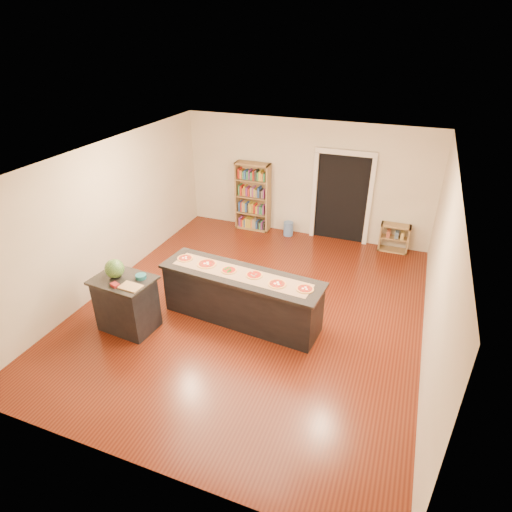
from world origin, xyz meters
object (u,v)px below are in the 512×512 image
at_px(kitchen_island, 241,297).
at_px(waste_bin, 288,229).
at_px(bookshelf, 253,197).
at_px(low_shelf, 394,238).
at_px(watermelon, 114,269).
at_px(side_counter, 127,303).

xyz_separation_m(kitchen_island, waste_bin, (-0.25, 3.62, -0.30)).
distance_m(bookshelf, low_shelf, 3.53).
height_order(low_shelf, watermelon, watermelon).
xyz_separation_m(bookshelf, low_shelf, (3.49, 0.01, -0.53)).
bearing_deg(low_shelf, kitchen_island, -121.55).
distance_m(waste_bin, watermelon, 4.88).
relative_size(side_counter, waste_bin, 2.83).
bearing_deg(low_shelf, side_counter, -131.02).
bearing_deg(side_counter, kitchen_island, 32.61).
relative_size(kitchen_island, watermelon, 9.02).
relative_size(kitchen_island, bookshelf, 1.66).
bearing_deg(low_shelf, watermelon, -132.16).
height_order(bookshelf, low_shelf, bookshelf).
xyz_separation_m(bookshelf, waste_bin, (0.97, -0.06, -0.69)).
bearing_deg(kitchen_island, side_counter, -147.22).
height_order(bookshelf, watermelon, bookshelf).
relative_size(low_shelf, waste_bin, 1.88).
relative_size(low_shelf, watermelon, 2.07).
relative_size(side_counter, low_shelf, 1.50).
distance_m(bookshelf, watermelon, 4.62).
distance_m(kitchen_island, bookshelf, 3.90).
xyz_separation_m(kitchen_island, side_counter, (-1.73, -0.90, 0.02)).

